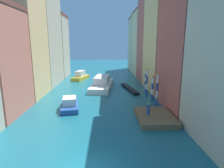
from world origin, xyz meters
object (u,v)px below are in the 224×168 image
object	(u,v)px
mooring_pole_0	(157,89)
motorboat_0	(80,76)
person_on_dock	(148,109)
motorboat_1	(70,104)
vaporetto_white	(102,83)
mooring_pole_3	(146,80)
gondola_black	(129,89)
waterfront_dock	(155,117)
mooring_pole_1	(152,88)
mooring_pole_2	(147,82)

from	to	relation	value
mooring_pole_0	motorboat_0	size ratio (longest dim) A/B	0.73
person_on_dock	motorboat_1	xyz separation A→B (m)	(-10.27, 4.20, -0.68)
vaporetto_white	motorboat_0	bearing A→B (deg)	121.21
person_on_dock	mooring_pole_3	bearing A→B (deg)	79.55
person_on_dock	motorboat_0	distance (m)	29.50
gondola_black	motorboat_0	size ratio (longest dim) A/B	1.33
person_on_dock	mooring_pole_3	size ratio (longest dim) A/B	0.33
mooring_pole_3	gondola_black	size ratio (longest dim) A/B	0.50
waterfront_dock	mooring_pole_3	bearing A→B (deg)	83.29
mooring_pole_0	motorboat_1	world-z (taller)	mooring_pole_0
mooring_pole_1	mooring_pole_2	xyz separation A→B (m)	(-0.49, 1.98, 0.54)
person_on_dock	mooring_pole_2	distance (m)	10.30
motorboat_0	mooring_pole_1	bearing A→B (deg)	-53.10
mooring_pole_3	motorboat_0	distance (m)	19.85
waterfront_dock	mooring_pole_3	distance (m)	13.51
person_on_dock	motorboat_0	size ratio (longest dim) A/B	0.22
waterfront_dock	mooring_pole_1	size ratio (longest dim) A/B	1.48
gondola_black	motorboat_0	bearing A→B (deg)	134.68
mooring_pole_1	mooring_pole_3	bearing A→B (deg)	90.41
mooring_pole_0	motorboat_1	size ratio (longest dim) A/B	0.91
gondola_black	motorboat_0	distance (m)	16.28
person_on_dock	gondola_black	xyz separation A→B (m)	(-0.34, 15.48, -1.12)
mooring_pole_1	mooring_pole_3	size ratio (longest dim) A/B	0.90
mooring_pole_2	gondola_black	size ratio (longest dim) A/B	0.57
mooring_pole_2	vaporetto_white	xyz separation A→B (m)	(-7.94, 7.39, -1.68)
mooring_pole_0	mooring_pole_3	bearing A→B (deg)	89.61
motorboat_0	motorboat_1	size ratio (longest dim) A/B	1.25
mooring_pole_0	mooring_pole_1	bearing A→B (deg)	88.24
mooring_pole_0	mooring_pole_1	distance (m)	3.06
mooring_pole_2	mooring_pole_3	size ratio (longest dim) A/B	1.14
mooring_pole_0	mooring_pole_1	xyz separation A→B (m)	(0.09, 3.03, -0.45)
person_on_dock	gondola_black	world-z (taller)	person_on_dock
gondola_black	motorboat_0	xyz separation A→B (m)	(-11.44, 11.56, 0.64)
vaporetto_white	person_on_dock	bearing A→B (deg)	-71.16
mooring_pole_1	waterfront_dock	bearing A→B (deg)	-101.26
mooring_pole_0	mooring_pole_1	world-z (taller)	mooring_pole_0
mooring_pole_2	vaporetto_white	bearing A→B (deg)	137.05
mooring_pole_1	vaporetto_white	xyz separation A→B (m)	(-8.43, 9.37, -1.14)
mooring_pole_2	vaporetto_white	world-z (taller)	mooring_pole_2
mooring_pole_0	vaporetto_white	xyz separation A→B (m)	(-8.33, 12.40, -1.59)
mooring_pole_2	motorboat_1	world-z (taller)	mooring_pole_2
mooring_pole_1	motorboat_1	world-z (taller)	mooring_pole_1
waterfront_dock	motorboat_1	world-z (taller)	motorboat_1
mooring_pole_1	mooring_pole_2	bearing A→B (deg)	103.88
vaporetto_white	motorboat_1	xyz separation A→B (m)	(-4.33, -13.21, -0.31)
waterfront_dock	motorboat_1	size ratio (longest dim) A/B	1.10
mooring_pole_0	mooring_pole_1	size ratio (longest dim) A/B	1.22
person_on_dock	mooring_pole_1	distance (m)	8.45
mooring_pole_0	gondola_black	world-z (taller)	mooring_pole_0
mooring_pole_2	gondola_black	xyz separation A→B (m)	(-2.34, 5.46, -2.42)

